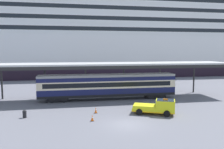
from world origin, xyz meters
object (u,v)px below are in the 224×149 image
service_truck (158,106)px  traffic_cone_near (96,110)px  train_carriage (108,85)px  quay_bollard (25,113)px  traffic_cone_mid (92,118)px  cruise_ship (132,34)px

service_truck → traffic_cone_near: bearing=166.2°
train_carriage → quay_bollard: size_ratio=23.07×
service_truck → traffic_cone_near: service_truck is taller
traffic_cone_mid → quay_bollard: size_ratio=0.76×
train_carriage → service_truck: bearing=-64.6°
train_carriage → quay_bollard: 14.40m
cruise_ship → quay_bollard: cruise_ship is taller
cruise_ship → traffic_cone_near: (-18.00, -49.44, -13.33)m
train_carriage → traffic_cone_mid: 11.97m
cruise_ship → traffic_cone_mid: 57.46m
train_carriage → traffic_cone_mid: bearing=-108.0°
train_carriage → traffic_cone_mid: size_ratio=30.36×
cruise_ship → service_truck: 53.87m
traffic_cone_near → train_carriage: bearing=70.1°
traffic_cone_near → quay_bollard: (-8.57, -0.49, 0.13)m
train_carriage → cruise_ship: bearing=70.0°
cruise_ship → train_carriage: size_ratio=7.12×
cruise_ship → traffic_cone_mid: size_ratio=216.30×
cruise_ship → quay_bollard: 58.08m
train_carriage → service_truck: size_ratio=3.97×
traffic_cone_mid → service_truck: bearing=9.1°
service_truck → quay_bollard: bearing=175.1°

